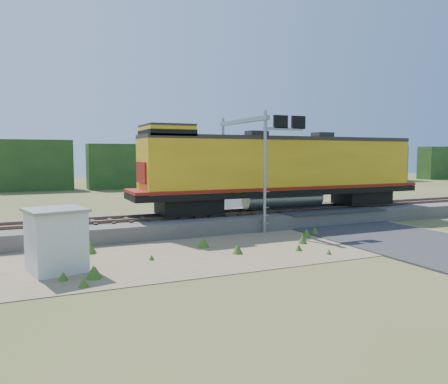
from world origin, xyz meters
name	(u,v)px	position (x,y,z in m)	size (l,w,h in m)	color
ground	(270,247)	(0.00, 0.00, 0.00)	(140.00, 140.00, 0.00)	#475123
ballast	(219,221)	(0.00, 6.00, 0.40)	(70.00, 5.00, 0.80)	slate
rails	(219,213)	(0.00, 6.00, 0.88)	(70.00, 1.54, 0.16)	brown
dirt_shoulder	(226,249)	(-2.00, 0.50, 0.01)	(26.00, 8.00, 0.03)	#8C7754
road	(374,232)	(7.00, 0.74, 0.09)	(7.00, 66.00, 0.86)	#38383A
tree_line_north	(118,164)	(0.00, 38.00, 3.07)	(130.00, 3.00, 6.50)	#1E3D16
weed_clumps	(199,254)	(-3.50, 0.10, 0.00)	(15.00, 6.20, 0.56)	#3D631C
locomotive	(280,169)	(4.15, 6.00, 3.43)	(19.41, 2.96, 5.01)	black
shed	(56,240)	(-9.34, -0.48, 1.20)	(2.41, 2.41, 2.37)	silver
signal_gantry	(252,142)	(1.85, 5.35, 5.04)	(2.65, 6.20, 6.68)	gray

